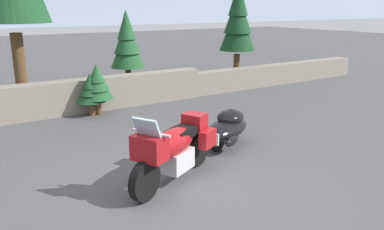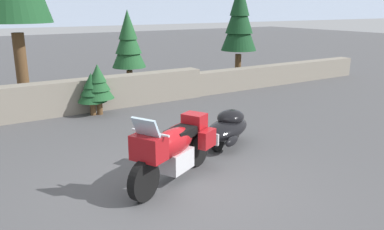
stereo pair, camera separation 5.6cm
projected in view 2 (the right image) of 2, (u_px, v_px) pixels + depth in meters
name	position (u px, v px, depth m)	size (l,w,h in m)	color
ground_plane	(183.00, 187.00, 6.64)	(80.00, 80.00, 0.00)	#4C4C4F
stone_guard_wall	(67.00, 99.00, 11.11)	(24.00, 0.63, 0.94)	gray
touring_motorcycle	(173.00, 147.00, 6.70)	(2.13, 1.35, 1.33)	black
car_shaped_trailer	(227.00, 127.00, 8.53)	(2.13, 1.32, 0.76)	black
pine_tree_secondary	(128.00, 42.00, 13.26)	(1.15, 1.15, 2.86)	brown
pine_tree_far_right	(239.00, 19.00, 15.03)	(1.38, 1.38, 3.96)	brown
pine_sapling_near	(98.00, 83.00, 10.87)	(0.85, 0.85, 1.43)	brown
pine_sapling_farther	(92.00, 89.00, 10.84)	(0.81, 0.81, 1.19)	brown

